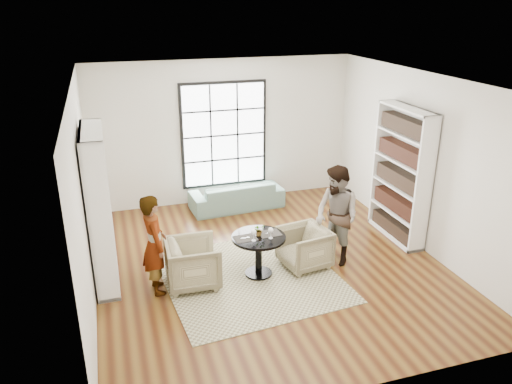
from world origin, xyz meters
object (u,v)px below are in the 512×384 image
object	(u,v)px
wine_glass_left	(254,233)
wine_glass_right	(271,231)
armchair_right	(304,248)
sofa	(237,195)
flower_centerpiece	(259,230)
person_right	(337,216)
armchair_left	(193,263)
pedestal_table	(259,247)
person_left	(154,244)

from	to	relation	value
wine_glass_left	wine_glass_right	world-z (taller)	wine_glass_left
armchair_right	wine_glass_left	xyz separation A→B (m)	(-0.91, -0.17, 0.48)
sofa	flower_centerpiece	bearing A→B (deg)	78.12
person_right	flower_centerpiece	xyz separation A→B (m)	(-1.33, -0.01, -0.06)
armchair_left	wine_glass_right	world-z (taller)	wine_glass_right
wine_glass_left	flower_centerpiece	distance (m)	0.21
armchair_right	person_right	bearing A→B (deg)	80.66
pedestal_table	person_left	bearing A→B (deg)	179.04
pedestal_table	armchair_right	distance (m)	0.81
armchair_left	flower_centerpiece	size ratio (longest dim) A/B	4.29
armchair_right	sofa	bearing A→B (deg)	179.35
person_right	wine_glass_right	world-z (taller)	person_right
armchair_right	flower_centerpiece	size ratio (longest dim) A/B	3.97
armchair_left	person_left	bearing A→B (deg)	91.97
armchair_left	person_left	world-z (taller)	person_left
pedestal_table	person_right	size ratio (longest dim) A/B	0.51
pedestal_table	person_left	xyz separation A→B (m)	(-1.58, 0.03, 0.27)
sofa	person_left	distance (m)	3.38
person_right	wine_glass_left	xyz separation A→B (m)	(-1.46, -0.17, -0.02)
person_right	wine_glass_left	size ratio (longest dim) A/B	8.78
armchair_right	pedestal_table	bearing A→B (deg)	-95.88
person_right	flower_centerpiece	size ratio (longest dim) A/B	8.93
sofa	armchair_right	world-z (taller)	armchair_right
armchair_left	flower_centerpiece	distance (m)	1.13
sofa	flower_centerpiece	size ratio (longest dim) A/B	10.32
armchair_right	person_left	world-z (taller)	person_left
pedestal_table	armchair_right	bearing A→B (deg)	3.46
sofa	person_left	size ratio (longest dim) A/B	1.25
wine_glass_left	wine_glass_right	bearing A→B (deg)	1.01
armchair_left	wine_glass_left	distance (m)	1.03
pedestal_table	wine_glass_left	bearing A→B (deg)	-134.18
pedestal_table	person_right	bearing A→B (deg)	2.04
wine_glass_left	pedestal_table	bearing A→B (deg)	45.82
armchair_left	wine_glass_right	size ratio (longest dim) A/B	4.38
armchair_left	pedestal_table	bearing A→B (deg)	-89.50
wine_glass_left	flower_centerpiece	xyz separation A→B (m)	(0.13, 0.15, -0.04)
wine_glass_left	sofa	bearing A→B (deg)	80.13
pedestal_table	sofa	xyz separation A→B (m)	(0.38, 2.74, -0.21)
flower_centerpiece	sofa	bearing A→B (deg)	82.31
armchair_right	flower_centerpiece	distance (m)	0.89
wine_glass_right	flower_centerpiece	xyz separation A→B (m)	(-0.14, 0.15, -0.04)
armchair_right	wine_glass_left	size ratio (longest dim) A/B	3.91
armchair_right	person_left	bearing A→B (deg)	-98.83
sofa	person_left	bearing A→B (deg)	49.86
pedestal_table	flower_centerpiece	size ratio (longest dim) A/B	4.56
person_left	flower_centerpiece	size ratio (longest dim) A/B	8.28
armchair_right	person_left	distance (m)	2.41
sofa	wine_glass_right	bearing A→B (deg)	81.35
sofa	pedestal_table	bearing A→B (deg)	77.91
person_left	person_right	size ratio (longest dim) A/B	0.93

